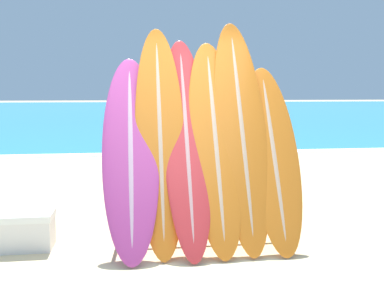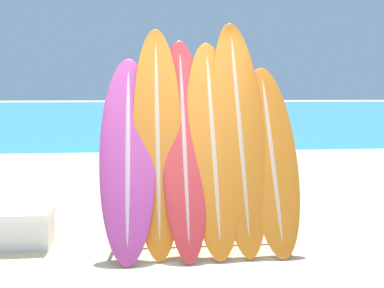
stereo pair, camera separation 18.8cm
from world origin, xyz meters
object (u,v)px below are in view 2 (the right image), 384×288
Objects in this scene: cooler_box at (24,229)px; surfboard_rack at (200,197)px; person_mid_beach at (211,121)px; surfboard_slot_0 at (128,153)px; surfboard_slot_2 at (184,140)px; surfboard_slot_1 at (157,135)px; surfboard_slot_3 at (213,142)px; surfboard_slot_5 at (271,156)px; surfboard_slot_4 at (239,130)px; person_near_water at (168,133)px.

surfboard_rack is at bearing -4.47° from cooler_box.
cooler_box is (-2.83, -5.96, -0.72)m from person_mid_beach.
surfboard_slot_2 is at bearing 6.57° from surfboard_slot_0.
surfboard_slot_1 is 1.40× the size of person_mid_beach.
surfboard_slot_3 is (0.30, -0.02, -0.02)m from surfboard_slot_2.
surfboard_slot_1 is (-0.44, 0.08, 0.65)m from surfboard_rack.
surfboard_slot_3 is at bearing 173.68° from surfboard_slot_5.
surfboard_slot_5 is at bearing -3.65° from cooler_box.
surfboard_slot_2 is 0.91× the size of surfboard_slot_4.
surfboard_slot_3 is 6.12m from person_mid_beach.
surfboard_slot_0 is (-0.74, -0.00, 0.49)m from surfboard_rack.
surfboard_slot_0 is 3.65m from person_near_water.
person_near_water reaches higher than surfboard_rack.
surfboard_slot_2 reaches higher than surfboard_slot_3.
surfboard_slot_3 is at bearing -3.42° from surfboard_slot_1.
surfboard_slot_3 reaches higher than surfboard_rack.
surfboard_slot_2 is 0.60m from surfboard_slot_4.
surfboard_slot_3 is at bearing -3.69° from surfboard_slot_2.
surfboard_slot_5 is at bearing -5.46° from surfboard_slot_2.
surfboard_rack is 0.82× the size of surfboard_slot_2.
surfboard_slot_2 reaches higher than surfboard_slot_0.
surfboard_slot_5 is at bearing -4.92° from surfboard_slot_1.
person_mid_beach is (1.73, 6.11, -0.09)m from surfboard_slot_0.
surfboard_slot_3 is 3.57m from person_near_water.
surfboard_slot_1 is at bearing -160.97° from person_near_water.
surfboard_rack is 3.10× the size of cooler_box.
surfboard_slot_5 reaches higher than surfboard_rack.
surfboard_slot_4 is (1.17, 0.10, 0.22)m from surfboard_slot_0.
cooler_box is at bearing 176.35° from surfboard_slot_5.
surfboard_slot_3 is at bearing -2.81° from cooler_box.
surfboard_slot_1 is at bearing 175.08° from surfboard_slot_5.
surfboard_slot_4 is 0.43m from surfboard_slot_5.
person_mid_beach is at bearing 87.78° from surfboard_slot_5.
surfboard_slot_4 is at bearing 1.13° from surfboard_slot_1.
surfboard_slot_0 is at bearing -7.48° from cooler_box.
person_mid_beach is at bearing 76.67° from surfboard_slot_1.
surfboard_slot_5 is (1.49, -0.02, -0.05)m from surfboard_slot_0.
person_near_water is at bearing 92.45° from surfboard_rack.
surfboard_slot_4 is 1.28× the size of surfboard_slot_5.
surfboard_slot_1 reaches higher than cooler_box.
surfboard_slot_2 reaches higher than surfboard_slot_5.
person_near_water is at bearing 99.51° from surfboard_slot_4.
surfboard_slot_2 is 6.15m from person_mid_beach.
surfboard_slot_0 is at bearing -165.64° from person_near_water.
surfboard_slot_3 is at bearing -47.58° from person_mid_beach.
person_mid_beach is 2.83× the size of cooler_box.
surfboard_slot_0 is 0.36m from surfboard_slot_1.
person_near_water is at bearing 104.10° from surfboard_slot_5.
person_near_water is at bearing 85.43° from surfboard_slot_1.
person_mid_beach is (0.56, 6.01, -0.30)m from surfboard_slot_4.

